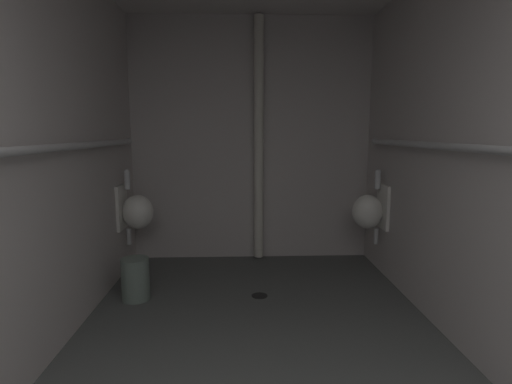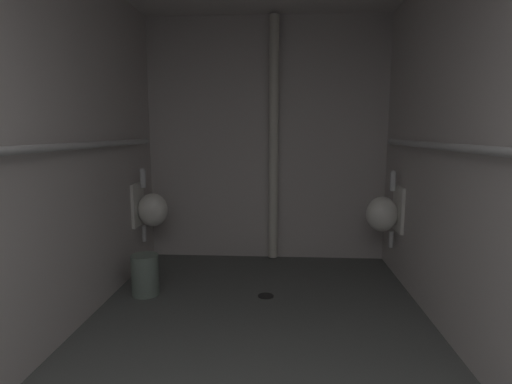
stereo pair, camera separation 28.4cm
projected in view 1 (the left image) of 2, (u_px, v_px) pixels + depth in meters
The scene contains 11 objects.
floor at pixel (261, 373), 2.47m from camera, with size 2.74×4.54×0.08m, color #4C4F4C.
wall_left at pixel (18, 150), 2.21m from camera, with size 0.06×4.54×2.65m, color #BDB5B1.
wall_right at pixel (495, 149), 2.31m from camera, with size 0.06×4.54×2.65m, color #BDB5B1.
wall_back at pixel (251, 141), 4.48m from camera, with size 2.74×0.06×2.65m, color #BDB5B1.
urinal_left_mid at pixel (136, 211), 4.00m from camera, with size 0.32×0.30×0.76m.
urinal_right_mid at pixel (370, 210), 4.01m from camera, with size 0.32×0.30×0.76m.
supply_pipe_left at pixel (37, 149), 2.24m from camera, with size 0.06×3.80×0.06m.
supply_pipe_right at pixel (479, 149), 2.32m from camera, with size 0.06×3.70×0.06m.
standpipe_back_wall at pixel (259, 141), 4.37m from camera, with size 0.10×0.10×2.60m, color beige.
floor_drain at pixel (259, 295), 3.53m from camera, with size 0.14×0.14×0.01m, color black.
waste_bin at pixel (136, 279), 3.43m from camera, with size 0.24×0.24×0.36m, color slate.
Camera 1 is at (-0.12, -0.06, 1.42)m, focal length 28.34 mm.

